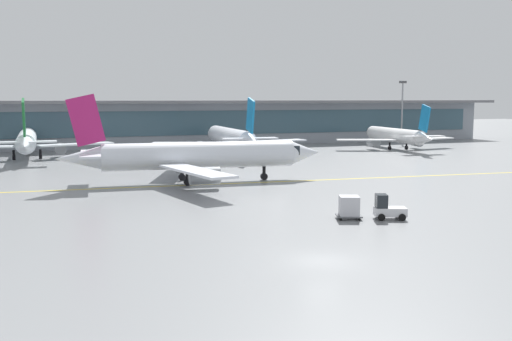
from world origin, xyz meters
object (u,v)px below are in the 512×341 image
at_px(cargo_dolly_lead, 349,207).
at_px(apron_light_mast_1, 402,109).
at_px(gate_airplane_1, 27,140).
at_px(gate_airplane_3, 395,136).
at_px(gate_airplane_2, 231,137).
at_px(baggage_tug, 387,209).
at_px(taxiing_regional_jet, 196,156).

height_order(cargo_dolly_lead, apron_light_mast_1, apron_light_mast_1).
height_order(gate_airplane_1, gate_airplane_3, gate_airplane_1).
bearing_deg(gate_airplane_2, gate_airplane_3, -88.80).
relative_size(gate_airplane_2, gate_airplane_3, 1.13).
xyz_separation_m(gate_airplane_2, baggage_tug, (-5.06, -59.16, -2.17)).
bearing_deg(baggage_tug, cargo_dolly_lead, 180.00).
height_order(gate_airplane_3, apron_light_mast_1, apron_light_mast_1).
bearing_deg(gate_airplane_2, cargo_dolly_lead, 174.51).
bearing_deg(baggage_tug, apron_light_mast_1, 76.46).
xyz_separation_m(gate_airplane_2, apron_light_mast_1, (44.69, 13.00, 4.58)).
relative_size(baggage_tug, apron_light_mast_1, 0.21).
relative_size(gate_airplane_1, cargo_dolly_lead, 12.01).
relative_size(gate_airplane_1, apron_light_mast_1, 2.19).
height_order(gate_airplane_1, taxiing_regional_jet, taxiing_regional_jet).
height_order(gate_airplane_1, gate_airplane_2, gate_airplane_2).
height_order(taxiing_regional_jet, baggage_tug, taxiing_regional_jet).
xyz_separation_m(gate_airplane_3, apron_light_mast_1, (10.63, 13.71, 4.94)).
xyz_separation_m(gate_airplane_3, cargo_dolly_lead, (-42.09, -57.30, -1.65)).
relative_size(gate_airplane_1, gate_airplane_3, 1.12).
bearing_deg(gate_airplane_3, taxiing_regional_jet, 128.57).
relative_size(gate_airplane_2, taxiing_regional_jet, 0.97).
distance_m(gate_airplane_2, gate_airplane_3, 34.06).
distance_m(baggage_tug, cargo_dolly_lead, 3.20).
distance_m(gate_airplane_1, gate_airplane_3, 68.57).
bearing_deg(gate_airplane_3, apron_light_mast_1, -32.51).
height_order(gate_airplane_2, apron_light_mast_1, apron_light_mast_1).
height_order(gate_airplane_2, cargo_dolly_lead, gate_airplane_2).
distance_m(taxiing_regional_jet, cargo_dolly_lead, 26.24).
xyz_separation_m(gate_airplane_1, gate_airplane_2, (34.32, -4.47, 0.03)).
relative_size(gate_airplane_1, taxiing_regional_jet, 0.95).
height_order(gate_airplane_1, baggage_tug, gate_airplane_1).
distance_m(gate_airplane_2, baggage_tug, 59.42).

